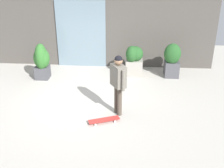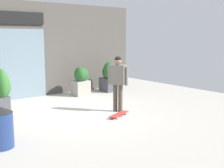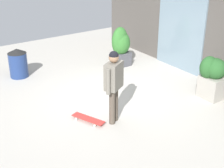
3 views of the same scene
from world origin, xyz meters
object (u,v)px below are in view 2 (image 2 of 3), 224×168
Objects in this scene: skateboarder at (118,78)px; planter_box_right at (109,76)px; skateboard at (119,114)px; planter_box_mid at (81,80)px; trash_bin at (0,127)px; planter_box_left at (1,89)px.

planter_box_right is (1.75, 2.74, -0.37)m from skateboarder.
planter_box_mid reaches higher than skateboard.
skateboard is 3.31m from planter_box_mid.
skateboarder is 1.35× the size of planter_box_right.
planter_box_mid is 1.28× the size of trash_bin.
skateboarder is at bearing 12.32° from trash_bin.
skateboard is at bearing 5.88° from trash_bin.
skateboarder is at bearing -98.52° from planter_box_mid.
skateboard is at bearing -122.96° from planter_box_right.
planter_box_left reaches higher than trash_bin.
trash_bin is (-4.10, -3.53, -0.17)m from planter_box_mid.
planter_box_left is 1.16× the size of planter_box_mid.
skateboarder is 3.48m from planter_box_left.
planter_box_right reaches higher than trash_bin.
skateboard is at bearing -103.07° from planter_box_mid.
planter_box_right is at bearing -144.69° from skateboard.
planter_box_mid is (0.74, 3.18, 0.54)m from skateboard.
skateboard is 0.67× the size of planter_box_right.
planter_box_left is at bearing -169.75° from planter_box_mid.
planter_box_mid is at bearing 40.72° from trash_bin.
trash_bin is (-5.44, -3.55, -0.21)m from planter_box_right.
planter_box_left reaches higher than planter_box_mid.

